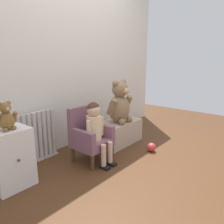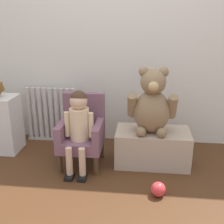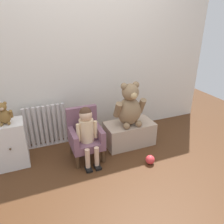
# 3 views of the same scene
# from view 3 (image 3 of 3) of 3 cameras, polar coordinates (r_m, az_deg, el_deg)

# --- Properties ---
(ground_plane) EXTENTS (6.00, 6.00, 0.00)m
(ground_plane) POSITION_cam_3_polar(r_m,az_deg,el_deg) (2.54, 2.23, -16.94)
(ground_plane) COLOR #4C2C17
(back_wall) EXTENTS (3.80, 0.05, 2.40)m
(back_wall) POSITION_cam_3_polar(r_m,az_deg,el_deg) (3.01, -6.52, 15.14)
(back_wall) COLOR silver
(back_wall) RESTS_ON ground_plane
(radiator) EXTENTS (0.56, 0.05, 0.59)m
(radiator) POSITION_cam_3_polar(r_m,az_deg,el_deg) (3.07, -16.95, -3.61)
(radiator) COLOR beige
(radiator) RESTS_ON ground_plane
(small_dresser) EXTENTS (0.35, 0.31, 0.56)m
(small_dresser) POSITION_cam_3_polar(r_m,az_deg,el_deg) (2.83, -24.89, -7.64)
(small_dresser) COLOR silver
(small_dresser) RESTS_ON ground_plane
(child_armchair) EXTENTS (0.38, 0.39, 0.63)m
(child_armchair) POSITION_cam_3_polar(r_m,az_deg,el_deg) (2.73, -7.04, -5.97)
(child_armchair) COLOR #795162
(child_armchair) RESTS_ON ground_plane
(child_figure) EXTENTS (0.25, 0.35, 0.71)m
(child_figure) POSITION_cam_3_polar(r_m,az_deg,el_deg) (2.56, -6.57, -4.14)
(child_figure) COLOR beige
(child_figure) RESTS_ON ground_plane
(low_bench) EXTENTS (0.66, 0.36, 0.32)m
(low_bench) POSITION_cam_3_polar(r_m,az_deg,el_deg) (3.04, 4.52, -5.61)
(low_bench) COLOR tan
(low_bench) RESTS_ON ground_plane
(large_teddy_bear) EXTENTS (0.42, 0.30, 0.58)m
(large_teddy_bear) POSITION_cam_3_polar(r_m,az_deg,el_deg) (2.83, 4.62, 1.40)
(large_teddy_bear) COLOR #8B6E4D
(large_teddy_bear) RESTS_ON low_bench
(small_teddy_bear) EXTENTS (0.19, 0.13, 0.25)m
(small_teddy_bear) POSITION_cam_3_polar(r_m,az_deg,el_deg) (2.64, -26.47, -0.56)
(small_teddy_bear) COLOR brown
(small_teddy_bear) RESTS_ON small_dresser
(toy_ball) EXTENTS (0.11, 0.11, 0.11)m
(toy_ball) POSITION_cam_3_polar(r_m,az_deg,el_deg) (2.75, 9.92, -12.15)
(toy_ball) COLOR #DF373C
(toy_ball) RESTS_ON ground_plane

